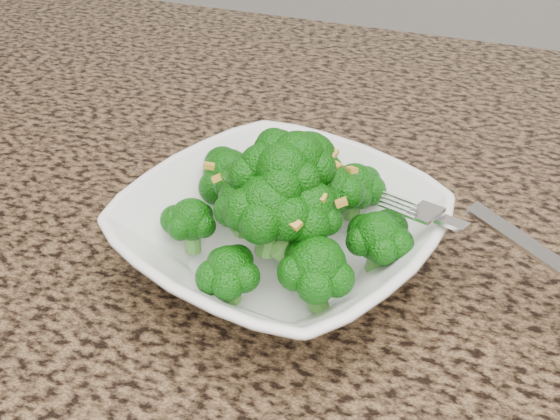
% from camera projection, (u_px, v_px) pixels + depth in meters
% --- Properties ---
extents(granite_counter, '(1.64, 1.04, 0.03)m').
position_uv_depth(granite_counter, '(379.00, 324.00, 0.50)').
color(granite_counter, brown).
rests_on(granite_counter, cabinet).
extents(bowl, '(0.28, 0.28, 0.05)m').
position_uv_depth(bowl, '(280.00, 235.00, 0.52)').
color(bowl, white).
rests_on(bowl, granite_counter).
extents(broccoli_pile, '(0.20, 0.20, 0.07)m').
position_uv_depth(broccoli_pile, '(280.00, 161.00, 0.48)').
color(broccoli_pile, '#11610B').
rests_on(broccoli_pile, bowl).
extents(garlic_topping, '(0.12, 0.12, 0.01)m').
position_uv_depth(garlic_topping, '(280.00, 109.00, 0.46)').
color(garlic_topping, gold).
rests_on(garlic_topping, broccoli_pile).
extents(fork, '(0.18, 0.10, 0.01)m').
position_uv_depth(fork, '(458.00, 224.00, 0.47)').
color(fork, silver).
rests_on(fork, bowl).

